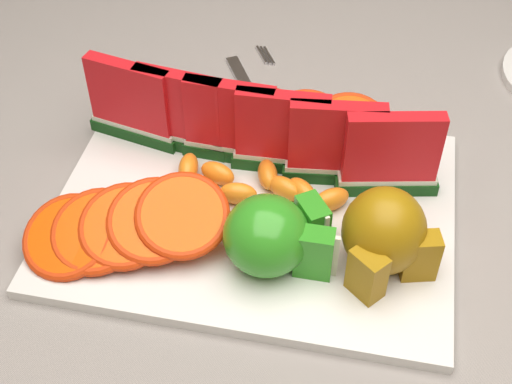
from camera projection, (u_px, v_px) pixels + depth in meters
The scene contains 10 objects.
table at pixel (317, 270), 0.81m from camera, with size 1.40×0.90×0.75m.
tablecloth at pixel (321, 234), 0.77m from camera, with size 1.53×1.03×0.20m.
platter at pixel (254, 210), 0.73m from camera, with size 0.40×0.30×0.01m.
apple_cluster at pixel (274, 236), 0.65m from camera, with size 0.12×0.11×0.07m.
pear_cluster at pixel (385, 235), 0.64m from camera, with size 0.10×0.11×0.09m.
fork at pixel (253, 92), 0.87m from camera, with size 0.10×0.19×0.00m.
watermelon_row at pixel (256, 129), 0.74m from camera, with size 0.39×0.07×0.10m.
orange_fan_front at pixel (125, 226), 0.67m from camera, with size 0.21×0.14×0.06m.
orange_fan_back at pixel (265, 119), 0.79m from camera, with size 0.29×0.11×0.05m.
tangerine_segments at pixel (253, 184), 0.73m from camera, with size 0.19×0.07×0.02m.
Camera 1 is at (0.03, -0.51, 1.29)m, focal length 50.00 mm.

